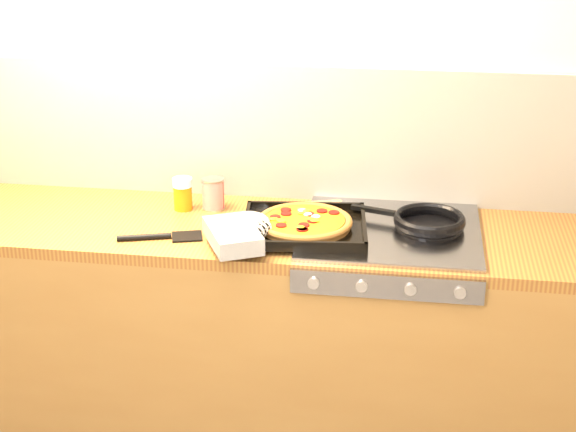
% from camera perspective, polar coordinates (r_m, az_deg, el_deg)
% --- Properties ---
extents(room_shell, '(3.20, 3.20, 3.20)m').
position_cam_1_polar(room_shell, '(3.23, -0.95, 5.41)').
color(room_shell, white).
rests_on(room_shell, ground).
extents(counter_run, '(3.20, 0.62, 0.90)m').
position_cam_1_polar(counter_run, '(3.25, -1.70, -7.98)').
color(counter_run, brown).
rests_on(counter_run, ground).
extents(stovetop, '(0.60, 0.56, 0.02)m').
position_cam_1_polar(stovetop, '(3.01, 6.67, -1.02)').
color(stovetop, gray).
rests_on(stovetop, counter_run).
extents(pizza_on_tray, '(0.55, 0.52, 0.07)m').
position_cam_1_polar(pizza_on_tray, '(2.93, -0.20, -0.65)').
color(pizza_on_tray, black).
rests_on(pizza_on_tray, stovetop).
extents(frying_pan, '(0.42, 0.30, 0.04)m').
position_cam_1_polar(frying_pan, '(3.02, 9.02, -0.36)').
color(frying_pan, black).
rests_on(frying_pan, stovetop).
extents(tomato_can, '(0.10, 0.10, 0.12)m').
position_cam_1_polar(tomato_can, '(3.19, -4.85, 1.44)').
color(tomato_can, maroon).
rests_on(tomato_can, counter_run).
extents(juice_glass, '(0.08, 0.08, 0.12)m').
position_cam_1_polar(juice_glass, '(3.19, -6.82, 1.45)').
color(juice_glass, orange).
rests_on(juice_glass, counter_run).
extents(wooden_spoon, '(0.29, 0.11, 0.02)m').
position_cam_1_polar(wooden_spoon, '(3.22, 1.53, 0.83)').
color(wooden_spoon, '#AF7C4A').
rests_on(wooden_spoon, counter_run).
extents(black_spatula, '(0.28, 0.13, 0.02)m').
position_cam_1_polar(black_spatula, '(2.97, -8.15, -1.34)').
color(black_spatula, black).
rests_on(black_spatula, counter_run).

